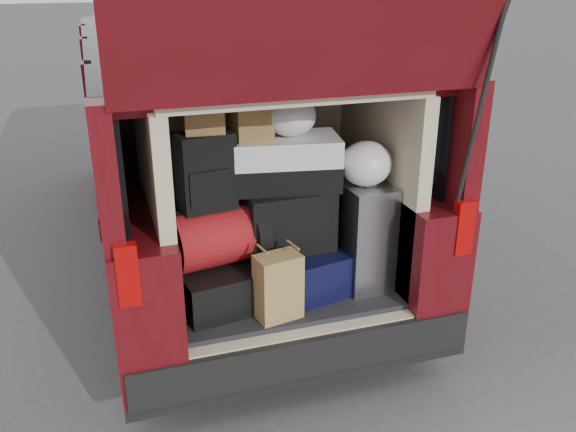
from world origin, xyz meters
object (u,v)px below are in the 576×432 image
silver_roller (361,233)px  kraft_bag (278,287)px  red_duffel (217,236)px  backpack (206,172)px  twotone_duffel (280,162)px  navy_hardshell (292,266)px  black_soft_case (288,219)px  black_hardshell (213,280)px

silver_roller → kraft_bag: (-0.57, -0.24, -0.13)m
red_duffel → backpack: (-0.04, 0.03, 0.36)m
twotone_duffel → red_duffel: bearing=-158.2°
navy_hardshell → silver_roller: size_ratio=0.93×
red_duffel → black_soft_case: (0.41, 0.03, 0.04)m
red_duffel → twotone_duffel: 0.53m
red_duffel → twotone_duffel: (0.39, 0.09, 0.36)m
kraft_bag → red_duffel: red_duffel is taller
black_hardshell → navy_hardshell: navy_hardshell is taller
silver_roller → twotone_duffel: (-0.45, 0.12, 0.43)m
silver_roller → red_duffel: 0.84m
navy_hardshell → red_duffel: size_ratio=1.19×
red_duffel → backpack: backpack is taller
red_duffel → navy_hardshell: bearing=-7.8°
backpack → twotone_duffel: 0.43m
black_soft_case → backpack: (-0.45, 0.00, 0.33)m
black_hardshell → silver_roller: bearing=-12.4°
backpack → red_duffel: bearing=-48.2°
black_hardshell → backpack: size_ratio=1.40×
black_hardshell → kraft_bag: kraft_bag is taller
black_soft_case → twotone_duffel: 0.32m
kraft_bag → navy_hardshell: bearing=48.9°
kraft_bag → black_soft_case: bearing=52.4°
navy_hardshell → black_soft_case: (-0.02, 0.00, 0.30)m
black_soft_case → backpack: size_ratio=1.18×
kraft_bag → black_soft_case: size_ratio=0.75×
red_duffel → backpack: size_ratio=1.18×
navy_hardshell → backpack: bearing=168.5°
black_hardshell → red_duffel: size_ratio=1.19×
kraft_bag → backpack: backpack is taller
black_hardshell → backpack: bearing=121.2°
black_hardshell → twotone_duffel: twotone_duffel is taller
black_soft_case → black_hardshell: bearing=179.1°
red_duffel → backpack: 0.37m
navy_hardshell → black_soft_case: 0.30m
navy_hardshell → twotone_duffel: size_ratio=0.90×
twotone_duffel → black_hardshell: bearing=-162.2°
silver_roller → black_soft_case: size_ratio=1.28×
backpack → black_soft_case: bearing=-10.0°
navy_hardshell → black_soft_case: size_ratio=1.19×
navy_hardshell → kraft_bag: bearing=-131.3°
black_hardshell → backpack: backpack is taller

